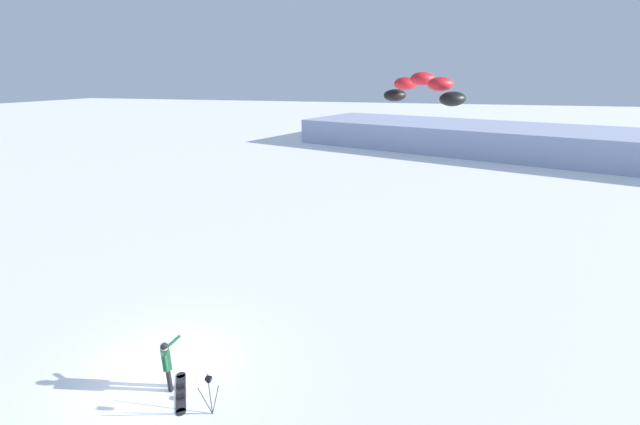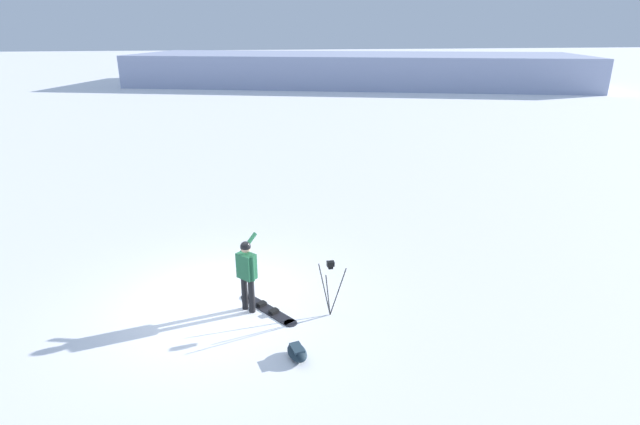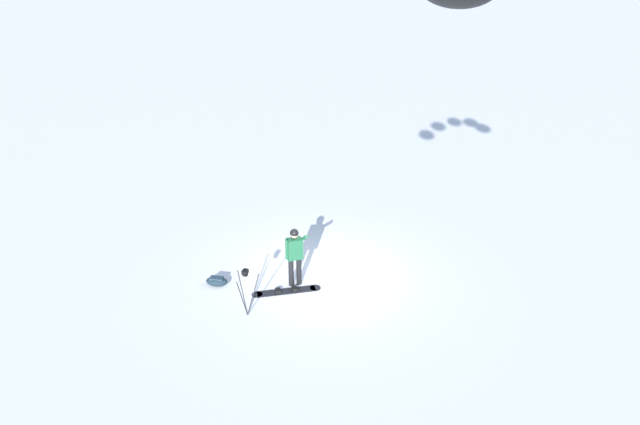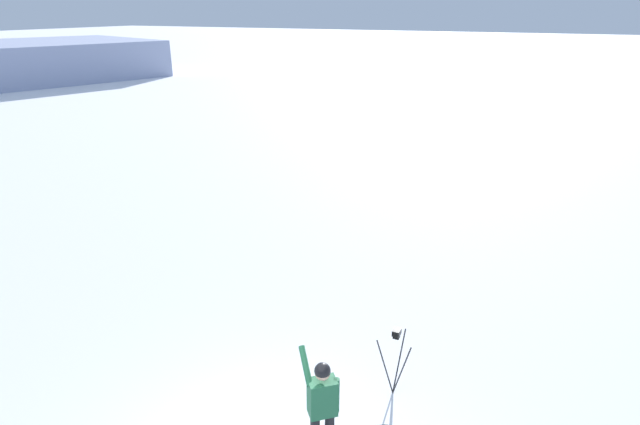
% 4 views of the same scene
% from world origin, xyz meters
% --- Properties ---
extents(ground_plane, '(300.00, 300.00, 0.00)m').
position_xyz_m(ground_plane, '(0.00, 0.00, 0.00)').
color(ground_plane, white).
extents(snowboarder, '(0.74, 0.52, 1.70)m').
position_xyz_m(snowboarder, '(0.47, 0.71, 1.02)').
color(snowboarder, black).
rests_on(snowboarder, ground_plane).
extents(snowboard, '(1.58, 1.16, 0.10)m').
position_xyz_m(snowboard, '(0.55, 1.12, 0.02)').
color(snowboard, black).
rests_on(snowboard, ground_plane).
extents(traction_kite, '(3.30, 3.06, 1.02)m').
position_xyz_m(traction_kite, '(-5.65, 7.37, 8.79)').
color(traction_kite, black).
extents(camera_tripod, '(0.59, 0.57, 1.30)m').
position_xyz_m(camera_tripod, '(1.01, 2.46, 0.93)').
color(camera_tripod, '#262628').
rests_on(camera_tripod, ground_plane).
extents(distant_ridge, '(29.17, 51.07, 3.33)m').
position_xyz_m(distant_ridge, '(-47.13, 14.91, 1.66)').
color(distant_ridge, '#9AA3C4').
rests_on(distant_ridge, ground_plane).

